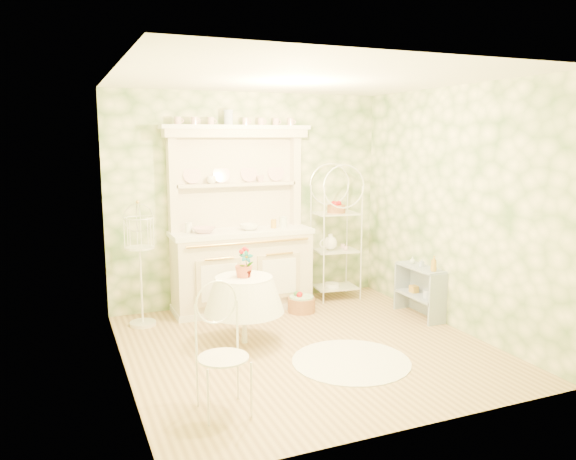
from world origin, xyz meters
name	(u,v)px	position (x,y,z in m)	size (l,w,h in m)	color
floor	(307,347)	(0.00, 0.00, 0.00)	(3.60, 3.60, 0.00)	tan
ceiling	(308,78)	(0.00, 0.00, 2.70)	(3.60, 3.60, 0.00)	white
wall_left	(120,229)	(-1.80, 0.00, 1.35)	(3.60, 3.60, 0.00)	#F6F1BE
wall_right	(454,209)	(1.80, 0.00, 1.35)	(3.60, 3.60, 0.00)	#F6F1BE
wall_back	(249,200)	(0.00, 1.80, 1.35)	(3.60, 3.60, 0.00)	#F6F1BE
wall_front	(414,251)	(0.00, -1.80, 1.35)	(3.60, 3.60, 0.00)	#F6F1BE
kitchen_dresser	(241,219)	(-0.20, 1.52, 1.15)	(1.87, 0.61, 2.29)	silver
bakers_rack	(336,231)	(1.11, 1.50, 0.91)	(0.57, 0.40, 1.82)	white
side_shelf	(420,291)	(1.68, 0.40, 0.31)	(0.27, 0.73, 0.62)	#97A7BB
round_table	(244,313)	(-0.55, 0.36, 0.33)	(0.60, 0.60, 0.65)	white
cafe_chair	(223,363)	(-1.18, -1.02, 0.40)	(0.37, 0.37, 0.81)	white
birdcage_stand	(140,268)	(-1.46, 1.35, 0.68)	(0.32, 0.32, 1.35)	white
floor_basket	(301,304)	(0.43, 1.10, 0.10)	(0.30, 0.30, 0.20)	#A46A3F
lace_rug	(351,361)	(0.24, -0.52, 0.00)	(1.15, 1.15, 0.01)	white
bowl_floral	(204,232)	(-0.68, 1.47, 1.02)	(0.27, 0.27, 0.07)	white
bowl_white	(249,229)	(-0.11, 1.47, 1.02)	(0.24, 0.24, 0.07)	white
cup_left	(211,181)	(-0.52, 1.68, 1.61)	(0.12, 0.12, 0.09)	white
cup_right	(260,180)	(0.11, 1.68, 1.61)	(0.09, 0.09, 0.09)	white
potted_geranium	(246,265)	(-0.54, 0.32, 0.85)	(0.15, 0.10, 0.28)	#3F7238
bottle_amber	(434,266)	(1.67, 0.14, 0.68)	(0.07, 0.07, 0.18)	gold
bottle_blue	(422,264)	(1.68, 0.38, 0.65)	(0.05, 0.05, 0.10)	#ADBDDC
bottle_glass	(412,261)	(1.68, 0.57, 0.65)	(0.07, 0.07, 0.09)	silver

